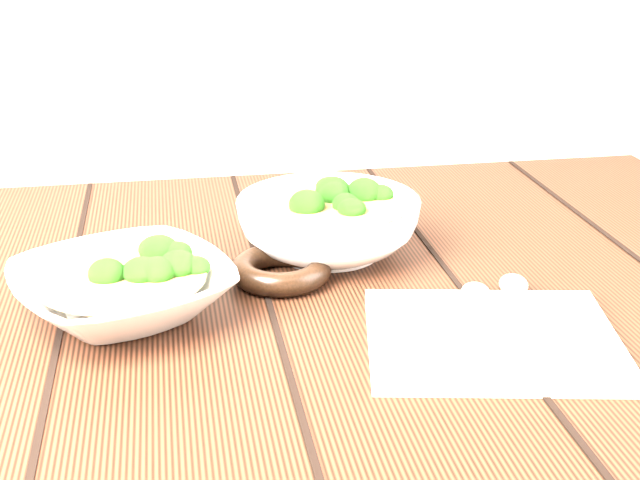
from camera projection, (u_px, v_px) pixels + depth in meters
table at (286, 390)px, 0.96m from camera, size 1.20×0.80×0.75m
soup_bowl_front at (123, 289)px, 0.86m from camera, size 0.27×0.27×0.06m
soup_bowl_back at (328, 224)px, 1.00m from camera, size 0.26×0.26×0.07m
trivet at (281, 269)px, 0.93m from camera, size 0.13×0.13×0.03m
napkin at (492, 339)px, 0.81m from camera, size 0.25×0.22×0.01m
spoon_left at (477, 309)px, 0.84m from camera, size 0.07×0.18×0.01m
spoon_right at (514, 299)px, 0.86m from camera, size 0.08×0.18×0.01m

